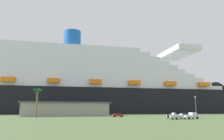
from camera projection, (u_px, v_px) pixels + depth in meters
ground_plane at (108, 116)px, 115.92m from camera, size 600.00×600.00×0.00m
cruise_ship at (105, 88)px, 166.27m from camera, size 230.09×45.46×66.72m
terminal_building at (64, 109)px, 114.31m from camera, size 43.21×30.88×6.67m
pickup_truck at (191, 116)px, 75.66m from camera, size 5.89×3.15×2.20m
small_boat_on_trailer at (177, 116)px, 72.82m from camera, size 7.64×3.12×2.15m
palm_tree at (37, 95)px, 88.99m from camera, size 3.67×3.49×11.54m
street_lamp at (196, 104)px, 94.85m from camera, size 0.56×0.56×8.59m
parked_car_green_wagon at (184, 115)px, 102.59m from camera, size 4.49×2.50×1.58m
parked_car_red_hatchback at (118, 115)px, 94.99m from camera, size 4.68×2.03×1.58m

